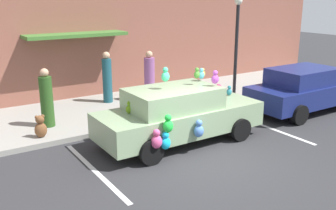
% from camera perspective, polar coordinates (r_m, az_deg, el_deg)
% --- Properties ---
extents(ground_plane, '(60.00, 60.00, 0.00)m').
position_cam_1_polar(ground_plane, '(9.52, 5.54, -8.33)').
color(ground_plane, '#2D2D30').
extents(sidewalk, '(24.00, 4.00, 0.15)m').
position_cam_1_polar(sidewalk, '(13.51, -7.71, -0.62)').
color(sidewalk, gray).
rests_on(sidewalk, ground).
extents(storefront_building, '(24.00, 1.25, 6.40)m').
position_cam_1_polar(storefront_building, '(14.94, -11.84, 12.95)').
color(storefront_building, brown).
rests_on(storefront_building, ground).
extents(parking_stripe_front, '(0.12, 3.60, 0.01)m').
position_cam_1_polar(parking_stripe_front, '(12.24, 14.36, -3.12)').
color(parking_stripe_front, silver).
rests_on(parking_stripe_front, ground).
extents(parking_stripe_rear, '(0.12, 3.60, 0.01)m').
position_cam_1_polar(parking_stripe_rear, '(9.18, -10.85, -9.51)').
color(parking_stripe_rear, silver).
rests_on(parking_stripe_rear, ground).
extents(plush_covered_car, '(4.63, 2.07, 2.13)m').
position_cam_1_polar(plush_covered_car, '(10.42, 1.50, -1.36)').
color(plush_covered_car, '#8AA67D').
rests_on(plush_covered_car, ground).
extents(parked_sedan_behind, '(4.30, 1.95, 1.54)m').
position_cam_1_polar(parked_sedan_behind, '(14.01, 19.62, 2.21)').
color(parked_sedan_behind, navy).
rests_on(parked_sedan_behind, ground).
extents(teddy_bear_on_sidewalk, '(0.33, 0.28, 0.64)m').
position_cam_1_polar(teddy_bear_on_sidewalk, '(11.05, -18.39, -3.11)').
color(teddy_bear_on_sidewalk, brown).
rests_on(teddy_bear_on_sidewalk, sidewalk).
extents(street_lamp_post, '(0.28, 0.28, 3.70)m').
position_cam_1_polar(street_lamp_post, '(14.09, 10.15, 9.76)').
color(street_lamp_post, black).
rests_on(street_lamp_post, sidewalk).
extents(pedestrian_near_shopfront, '(0.37, 0.37, 1.74)m').
position_cam_1_polar(pedestrian_near_shopfront, '(11.78, -17.56, 0.73)').
color(pedestrian_near_shopfront, '#294F1D').
rests_on(pedestrian_near_shopfront, sidewalk).
extents(pedestrian_walking_past, '(0.38, 0.38, 1.84)m').
position_cam_1_polar(pedestrian_walking_past, '(13.99, -2.77, 4.02)').
color(pedestrian_walking_past, '#8C518B').
rests_on(pedestrian_walking_past, sidewalk).
extents(pedestrian_by_lamp, '(0.34, 0.34, 1.84)m').
position_cam_1_polar(pedestrian_by_lamp, '(13.99, -9.01, 3.89)').
color(pedestrian_by_lamp, '#1C4C58').
rests_on(pedestrian_by_lamp, sidewalk).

